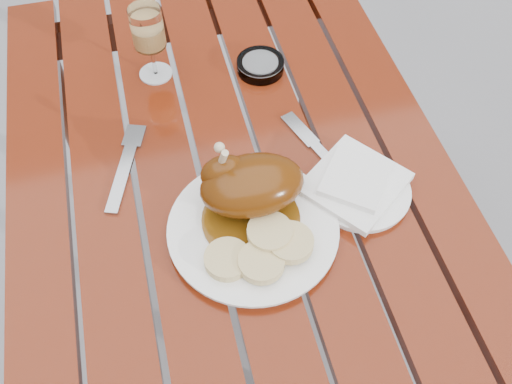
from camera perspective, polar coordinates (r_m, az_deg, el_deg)
ground at (r=1.70m, az=-1.55°, el=-13.69°), size 60.00×60.00×0.00m
table at (r=1.36m, az=-1.90°, el=-7.68°), size 0.80×1.20×0.75m
dinner_plate at (r=0.96m, az=-0.29°, el=-3.79°), size 0.37×0.37×0.02m
roast_duck at (r=0.94m, az=-0.79°, el=0.70°), size 0.18×0.18×0.13m
bread_dumplings at (r=0.91m, az=0.64°, el=-5.71°), size 0.18×0.12×0.03m
wine_glass at (r=1.18m, az=-10.53°, el=14.38°), size 0.07×0.07×0.16m
side_plate at (r=1.02m, az=10.45°, el=0.11°), size 0.21×0.21×0.01m
napkin at (r=1.01m, az=9.85°, el=0.90°), size 0.22×0.21×0.01m
ashtray at (r=1.22m, az=0.43°, el=12.54°), size 0.12×0.12×0.02m
fork at (r=1.06m, az=-13.09°, el=2.07°), size 0.08×0.18×0.01m
knife at (r=1.06m, az=7.34°, el=3.11°), size 0.09×0.20×0.01m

